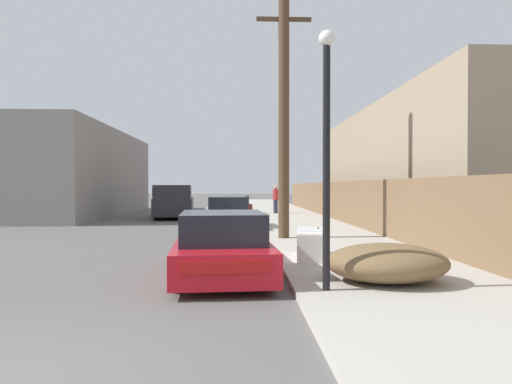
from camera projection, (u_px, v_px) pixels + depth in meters
The scene contains 13 objects.
sidewalk_curb at pixel (288, 215), 27.64m from camera, with size 4.20×63.00×0.12m, color #ADA89E.
discarded_fridge at pixel (311, 244), 10.79m from camera, with size 0.88×1.77×0.68m.
parked_sports_car_red at pixel (222, 247), 9.13m from camera, with size 2.09×4.31×1.31m.
car_parked_mid at pixel (227, 214), 19.39m from camera, with size 2.15×4.79×1.38m.
car_parked_far at pixel (234, 206), 28.12m from camera, with size 2.14×4.15×1.25m.
pickup_truck at pixel (174, 202), 25.79m from camera, with size 2.49×5.59×1.88m.
utility_pole at pixel (284, 114), 14.92m from camera, with size 1.80×0.36×7.95m.
street_lamp at pixel (327, 138), 7.39m from camera, with size 0.26×0.26×4.22m.
brush_pile at pixel (387, 263), 8.07m from camera, with size 2.18×1.76×0.68m.
wooden_fence at pixel (334, 200), 23.79m from camera, with size 0.08×35.99×1.92m, color brown.
building_left_block at pixel (66, 173), 28.91m from camera, with size 7.00×16.85×5.30m, color gray.
building_right_house at pixel (425, 167), 21.60m from camera, with size 6.00×19.83×5.42m, color gray.
pedestrian at pixel (276, 199), 28.66m from camera, with size 0.34×0.34×1.76m.
Camera 1 is at (2.29, -4.03, 1.81)m, focal length 32.00 mm.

